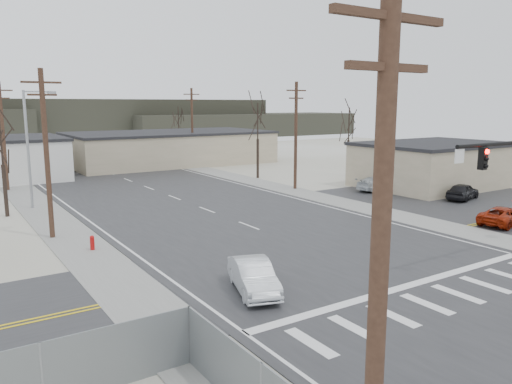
{
  "coord_description": "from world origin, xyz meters",
  "views": [
    {
      "loc": [
        -17.1,
        -19.12,
        7.98
      ],
      "look_at": [
        -0.51,
        6.36,
        2.6
      ],
      "focal_mm": 35.0,
      "sensor_mm": 36.0,
      "label": 1
    }
  ],
  "objects_px": {
    "car_parked_dark_a": "(463,191)",
    "car_parked_silver": "(377,184)",
    "fire_hydrant": "(92,243)",
    "car_far_b": "(50,157)",
    "sedan_crossing": "(253,276)",
    "car_far_a": "(131,155)",
    "car_parked_red": "(504,216)"
  },
  "relations": [
    {
      "from": "car_parked_dark_a",
      "to": "car_parked_silver",
      "type": "relative_size",
      "value": 0.92
    },
    {
      "from": "car_parked_dark_a",
      "to": "fire_hydrant",
      "type": "bearing_deg",
      "value": 71.07
    },
    {
      "from": "fire_hydrant",
      "to": "car_far_b",
      "type": "relative_size",
      "value": 0.21
    },
    {
      "from": "car_parked_dark_a",
      "to": "sedan_crossing",
      "type": "bearing_deg",
      "value": 91.92
    },
    {
      "from": "car_far_b",
      "to": "car_parked_dark_a",
      "type": "relative_size",
      "value": 1.02
    },
    {
      "from": "fire_hydrant",
      "to": "car_far_a",
      "type": "xyz_separation_m",
      "value": [
        16.65,
        41.63,
        0.42
      ]
    },
    {
      "from": "car_parked_red",
      "to": "car_parked_silver",
      "type": "xyz_separation_m",
      "value": [
        2.8,
        14.0,
        0.03
      ]
    },
    {
      "from": "sedan_crossing",
      "to": "car_parked_dark_a",
      "type": "height_order",
      "value": "sedan_crossing"
    },
    {
      "from": "sedan_crossing",
      "to": "car_parked_silver",
      "type": "height_order",
      "value": "sedan_crossing"
    },
    {
      "from": "sedan_crossing",
      "to": "car_parked_red",
      "type": "relative_size",
      "value": 0.96
    },
    {
      "from": "sedan_crossing",
      "to": "car_parked_red",
      "type": "height_order",
      "value": "sedan_crossing"
    },
    {
      "from": "fire_hydrant",
      "to": "car_parked_dark_a",
      "type": "distance_m",
      "value": 30.29
    },
    {
      "from": "car_far_a",
      "to": "car_far_b",
      "type": "distance_m",
      "value": 10.92
    },
    {
      "from": "car_far_a",
      "to": "car_parked_silver",
      "type": "relative_size",
      "value": 1.28
    },
    {
      "from": "car_far_a",
      "to": "sedan_crossing",
      "type": "bearing_deg",
      "value": 84.36
    },
    {
      "from": "fire_hydrant",
      "to": "car_parked_silver",
      "type": "height_order",
      "value": "car_parked_silver"
    },
    {
      "from": "fire_hydrant",
      "to": "car_parked_red",
      "type": "relative_size",
      "value": 0.2
    },
    {
      "from": "car_parked_dark_a",
      "to": "car_far_a",
      "type": "bearing_deg",
      "value": 2.15
    },
    {
      "from": "car_parked_red",
      "to": "car_parked_dark_a",
      "type": "distance_m",
      "value": 8.95
    },
    {
      "from": "car_parked_red",
      "to": "car_far_a",
      "type": "bearing_deg",
      "value": 1.21
    },
    {
      "from": "car_parked_red",
      "to": "car_parked_silver",
      "type": "relative_size",
      "value": 0.99
    },
    {
      "from": "car_parked_red",
      "to": "car_parked_silver",
      "type": "bearing_deg",
      "value": -19.04
    },
    {
      "from": "sedan_crossing",
      "to": "car_far_a",
      "type": "distance_m",
      "value": 53.16
    },
    {
      "from": "fire_hydrant",
      "to": "car_far_b",
      "type": "xyz_separation_m",
      "value": [
        6.64,
        45.99,
        0.3
      ]
    },
    {
      "from": "fire_hydrant",
      "to": "sedan_crossing",
      "type": "distance_m",
      "value": 10.83
    },
    {
      "from": "fire_hydrant",
      "to": "car_far_a",
      "type": "relative_size",
      "value": 0.15
    },
    {
      "from": "sedan_crossing",
      "to": "car_far_a",
      "type": "xyz_separation_m",
      "value": [
        12.56,
        51.65,
        0.13
      ]
    },
    {
      "from": "car_far_b",
      "to": "car_parked_dark_a",
      "type": "bearing_deg",
      "value": -65.42
    },
    {
      "from": "fire_hydrant",
      "to": "car_parked_red",
      "type": "bearing_deg",
      "value": -20.08
    },
    {
      "from": "car_far_a",
      "to": "car_far_b",
      "type": "relative_size",
      "value": 1.37
    },
    {
      "from": "car_far_a",
      "to": "car_parked_dark_a",
      "type": "relative_size",
      "value": 1.4
    },
    {
      "from": "car_far_a",
      "to": "car_parked_dark_a",
      "type": "distance_m",
      "value": 45.71
    }
  ]
}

